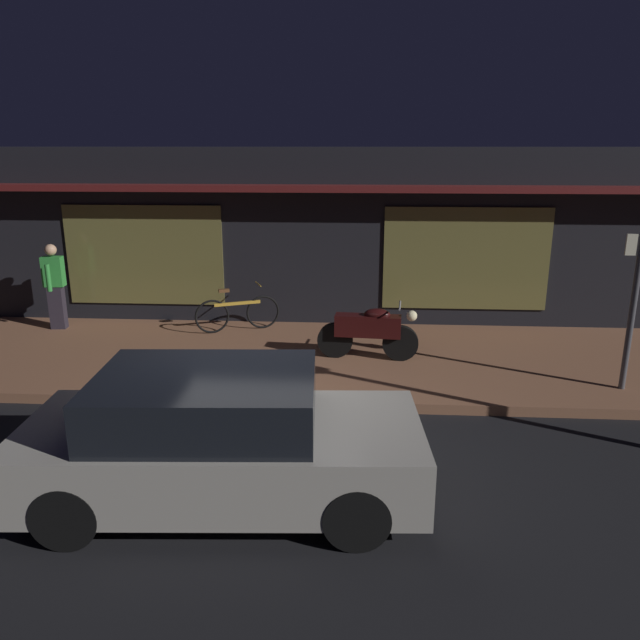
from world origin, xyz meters
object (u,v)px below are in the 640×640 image
at_px(sign_post, 634,300).
at_px(parked_car_near, 218,440).
at_px(motorcycle, 370,330).
at_px(bicycle_parked, 238,313).
at_px(person_photographer, 55,285).

xyz_separation_m(sign_post, parked_car_near, (-5.36, -3.09, -0.81)).
bearing_deg(sign_post, motorcycle, 163.79).
distance_m(bicycle_parked, parked_car_near, 5.72).
height_order(motorcycle, person_photographer, person_photographer).
bearing_deg(sign_post, person_photographer, 165.75).
xyz_separation_m(motorcycle, person_photographer, (-6.09, 1.41, 0.38)).
bearing_deg(motorcycle, bicycle_parked, 149.96).
xyz_separation_m(person_photographer, sign_post, (9.83, -2.50, 0.48)).
relative_size(motorcycle, bicycle_parked, 1.10).
height_order(person_photographer, parked_car_near, person_photographer).
relative_size(person_photographer, parked_car_near, 0.40).
xyz_separation_m(bicycle_parked, parked_car_near, (0.91, -5.64, 0.20)).
distance_m(motorcycle, sign_post, 3.98).
bearing_deg(sign_post, bicycle_parked, 157.86).
xyz_separation_m(bicycle_parked, person_photographer, (-3.56, -0.05, 0.52)).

